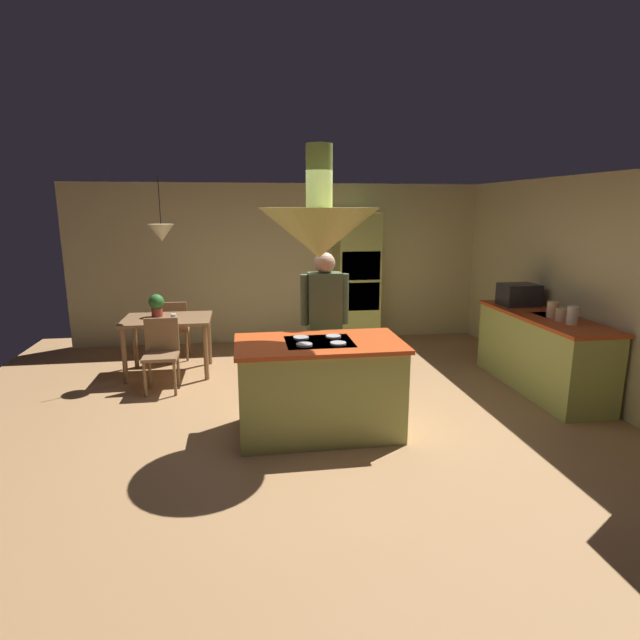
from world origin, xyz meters
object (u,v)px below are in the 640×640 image
Objects in this scene: potted_plant_on_table at (156,304)px; canister_sugar at (562,315)px; person_at_island at (325,319)px; kitchen_island at (319,387)px; canister_flour at (572,315)px; canister_tea at (553,310)px; cup_on_table at (174,317)px; oven_tower at (357,280)px; microwave_on_counter at (519,295)px; dining_table at (168,326)px; chair_facing_island at (161,349)px; chair_by_back_wall at (174,326)px.

canister_sugar reaches higher than potted_plant_on_table.
kitchen_island is at bearing -103.23° from person_at_island.
person_at_island reaches higher than canister_flour.
canister_sugar is at bearing -90.00° from canister_tea.
canister_sugar reaches higher than cup_on_table.
canister_sugar is at bearing 9.50° from kitchen_island.
kitchen_island is 8.59× the size of canister_tea.
oven_tower is 2.53m from microwave_on_counter.
dining_table is 1.29× the size of chair_facing_island.
chair_facing_island is at bearing 169.74° from canister_tea.
oven_tower reaches higher than cup_on_table.
person_at_island reaches higher than potted_plant_on_table.
canister_tea is (2.84, 0.66, 0.55)m from kitchen_island.
potted_plant_on_table reaches higher than kitchen_island.
oven_tower is at bearing 71.26° from kitchen_island.
oven_tower is at bearing -169.48° from chair_by_back_wall.
dining_table is 0.65× the size of person_at_island.
oven_tower reaches higher than canister_sugar.
microwave_on_counter is at bearing -46.56° from oven_tower.
potted_plant_on_table is at bearing 143.64° from person_at_island.
canister_flour is at bearing -90.00° from canister_tea.
kitchen_island is at bearing 121.98° from chair_by_back_wall.
potted_plant_on_table is (-1.84, 2.20, 0.46)m from kitchen_island.
chair_facing_island is at bearing 90.00° from chair_by_back_wall.
kitchen_island is at bearing -153.67° from microwave_on_counter.
kitchen_island is 1.43× the size of dining_table.
chair_by_back_wall is 5.17m from canister_flour.
person_at_island is 18.99× the size of cup_on_table.
microwave_on_counter reaches higher than canister_sugar.
person_at_island is 1.96× the size of chair_by_back_wall.
oven_tower is 3.42m from canister_flour.
person_at_island is 5.70× the size of potted_plant_on_table.
microwave_on_counter reaches higher than canister_tea.
person_at_island is 2.76m from microwave_on_counter.
dining_table is 2.43× the size of microwave_on_counter.
potted_plant_on_table is (-2.94, -1.05, -0.12)m from oven_tower.
canister_tea is (4.54, -2.07, 0.52)m from chair_by_back_wall.
canister_tea reaches higher than cup_on_table.
person_at_island is at bearing 174.80° from canister_sugar.
kitchen_island is 2.25m from chair_facing_island.
microwave_on_counter is at bearing 90.00° from canister_sugar.
kitchen_island is 3.21m from chair_by_back_wall.
canister_sugar is (4.54, -1.62, 0.34)m from dining_table.
chair_facing_island is 6.14× the size of canister_sugar.
microwave_on_counter is (2.84, 1.41, 0.60)m from kitchen_island.
microwave_on_counter is at bearing -6.36° from cup_on_table.
oven_tower is at bearing 26.55° from cup_on_table.
canister_sugar is (0.00, 0.18, -0.03)m from canister_flour.
microwave_on_counter is (4.54, -1.32, 0.56)m from chair_by_back_wall.
microwave_on_counter is (4.54, -0.69, 0.41)m from dining_table.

